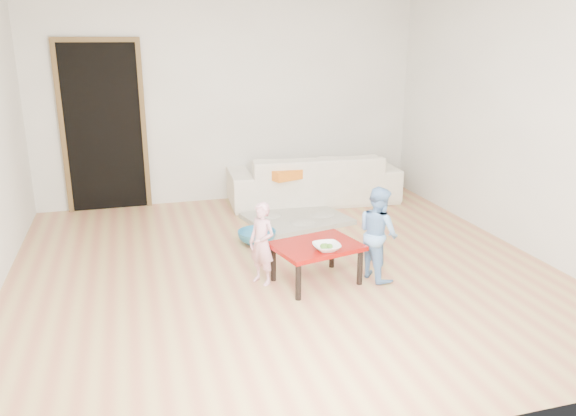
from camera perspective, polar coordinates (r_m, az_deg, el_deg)
name	(u,v)px	position (r m, az deg, el deg)	size (l,w,h in m)	color
floor	(282,267)	(5.40, -0.59, -6.00)	(5.00, 5.00, 0.01)	#BD7551
back_wall	(231,102)	(7.46, -5.85, 10.68)	(5.00, 0.02, 2.60)	white
right_wall	(520,121)	(6.19, 22.54, 8.18)	(0.02, 5.00, 2.60)	white
doorway	(104,129)	(7.36, -18.20, 7.68)	(1.02, 0.08, 2.11)	brown
sofa	(313,178)	(7.44, 2.55, 3.09)	(2.21, 0.86, 0.65)	white
cushion	(285,173)	(7.02, -0.36, 3.61)	(0.45, 0.40, 0.12)	orange
red_table	(316,263)	(5.02, 2.89, -5.63)	(0.73, 0.55, 0.36)	maroon
bowl	(327,247)	(4.81, 3.95, -3.98)	(0.23, 0.23, 0.06)	white
broccoli	(327,247)	(4.81, 3.95, -3.98)	(0.12, 0.12, 0.06)	#2D5919
child_pink	(262,244)	(4.94, -2.66, -3.64)	(0.27, 0.18, 0.74)	#CF5E78
child_blue	(378,233)	(5.09, 9.14, -2.53)	(0.42, 0.32, 0.86)	#5D9ED9
basin	(257,237)	(6.01, -3.18, -2.93)	(0.41, 0.41, 0.13)	teal
blanket	(297,219)	(6.71, 0.88, -1.10)	(1.11, 0.92, 0.06)	#B8B6A3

